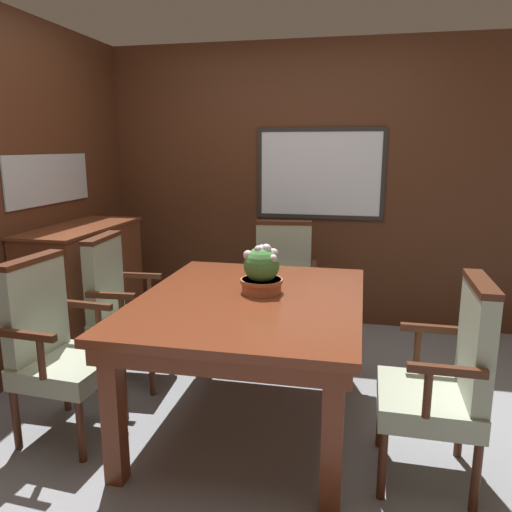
# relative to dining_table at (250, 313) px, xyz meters

# --- Properties ---
(ground_plane) EXTENTS (14.00, 14.00, 0.00)m
(ground_plane) POSITION_rel_dining_table_xyz_m (-0.09, -0.06, -0.66)
(ground_plane) COLOR gray
(wall_back) EXTENTS (7.20, 0.08, 2.45)m
(wall_back) POSITION_rel_dining_table_xyz_m (-0.09, 1.84, 0.57)
(wall_back) COLOR #4C2816
(wall_back) RESTS_ON ground_plane
(dining_table) EXTENTS (1.22, 1.53, 0.76)m
(dining_table) POSITION_rel_dining_table_xyz_m (0.00, 0.00, 0.00)
(dining_table) COLOR maroon
(dining_table) RESTS_ON ground_plane
(chair_left_near) EXTENTS (0.49, 0.55, 1.00)m
(chair_left_near) POSITION_rel_dining_table_xyz_m (-1.01, -0.33, -0.13)
(chair_left_near) COLOR #472314
(chair_left_near) RESTS_ON ground_plane
(chair_head_far) EXTENTS (0.55, 0.50, 1.00)m
(chair_head_far) POSITION_rel_dining_table_xyz_m (-0.00, 1.17, -0.13)
(chair_head_far) COLOR #472314
(chair_head_far) RESTS_ON ground_plane
(chair_right_near) EXTENTS (0.46, 0.53, 1.00)m
(chair_right_near) POSITION_rel_dining_table_xyz_m (1.00, -0.32, -0.13)
(chair_right_near) COLOR #472314
(chair_right_near) RESTS_ON ground_plane
(chair_left_far) EXTENTS (0.49, 0.55, 1.00)m
(chair_left_far) POSITION_rel_dining_table_xyz_m (-0.97, 0.36, -0.13)
(chair_left_far) COLOR #472314
(chair_left_far) RESTS_ON ground_plane
(potted_plant) EXTENTS (0.24, 0.24, 0.28)m
(potted_plant) POSITION_rel_dining_table_xyz_m (0.04, 0.10, 0.22)
(potted_plant) COLOR #B2603D
(potted_plant) RESTS_ON dining_table
(sideboard_cabinet) EXTENTS (0.47, 1.09, 1.00)m
(sideboard_cabinet) POSITION_rel_dining_table_xyz_m (-1.44, 0.69, -0.16)
(sideboard_cabinet) COLOR brown
(sideboard_cabinet) RESTS_ON ground_plane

